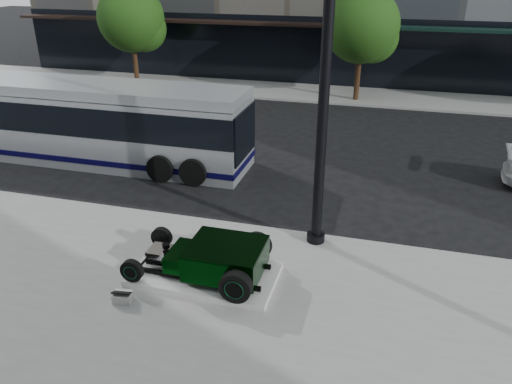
# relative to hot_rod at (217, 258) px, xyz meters

# --- Properties ---
(ground) EXTENTS (120.00, 120.00, 0.00)m
(ground) POSITION_rel_hot_rod_xyz_m (0.56, 4.77, -0.70)
(ground) COLOR black
(ground) RESTS_ON ground
(sidewalk_far) EXTENTS (70.00, 4.00, 0.12)m
(sidewalk_far) POSITION_rel_hot_rod_xyz_m (0.56, 18.77, -0.64)
(sidewalk_far) COLOR gray
(sidewalk_far) RESTS_ON ground
(street_trees) EXTENTS (29.80, 3.80, 5.70)m
(street_trees) POSITION_rel_hot_rod_xyz_m (1.71, 17.85, 3.07)
(street_trees) COLOR black
(street_trees) RESTS_ON sidewalk_far
(display_plinth) EXTENTS (3.40, 1.80, 0.15)m
(display_plinth) POSITION_rel_hot_rod_xyz_m (-0.33, 0.00, -0.50)
(display_plinth) COLOR silver
(display_plinth) RESTS_ON sidewalk_near
(hot_rod) EXTENTS (3.22, 2.00, 0.81)m
(hot_rod) POSITION_rel_hot_rod_xyz_m (0.00, 0.00, 0.00)
(hot_rod) COLOR black
(hot_rod) RESTS_ON display_plinth
(info_plaque) EXTENTS (0.44, 0.35, 0.31)m
(info_plaque) POSITION_rel_hot_rod_xyz_m (-1.74, -1.36, -0.45)
(info_plaque) COLOR silver
(info_plaque) RESTS_ON sidewalk_near
(lamppost) EXTENTS (0.48, 0.48, 8.72)m
(lamppost) POSITION_rel_hot_rod_xyz_m (1.93, 2.38, 3.46)
(lamppost) COLOR black
(lamppost) RESTS_ON sidewalk_near
(transit_bus) EXTENTS (12.12, 2.88, 2.92)m
(transit_bus) POSITION_rel_hot_rod_xyz_m (-7.27, 6.42, 0.79)
(transit_bus) COLOR #B7BCC1
(transit_bus) RESTS_ON ground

